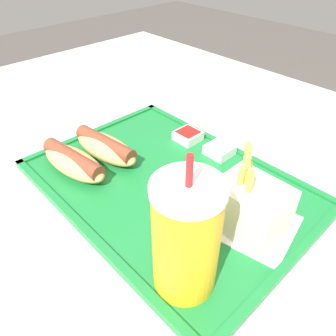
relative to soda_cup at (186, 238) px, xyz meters
The scene contains 9 objects.
dining_table 0.51m from the soda_cup, 31.24° to the right, with size 1.45×1.16×0.77m.
food_tray 0.20m from the soda_cup, 37.25° to the right, with size 0.45×0.32×0.01m.
paper_napkin 0.15m from the soda_cup, 89.00° to the right, with size 0.15×0.13×0.00m.
soda_cup is the anchor object (origin of this frame).
hot_dog_far 0.28m from the soda_cup, ahead, with size 0.15×0.07×0.04m.
hot_dog_near 0.29m from the soda_cup, 16.17° to the right, with size 0.15×0.07×0.04m.
fries_carton 0.13m from the soda_cup, 90.46° to the right, with size 0.09×0.07×0.12m.
sauce_cup_mayo 0.28m from the soda_cup, 59.22° to the right, with size 0.04×0.04×0.02m.
sauce_cup_ketchup 0.32m from the soda_cup, 46.92° to the right, with size 0.04×0.04×0.02m.
Camera 1 is at (-0.32, 0.27, 1.12)m, focal length 35.00 mm.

